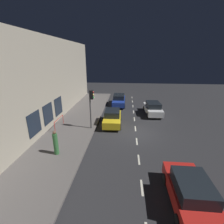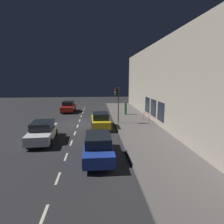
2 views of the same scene
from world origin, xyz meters
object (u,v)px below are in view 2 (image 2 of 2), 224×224
object	(u,v)px
parked_car_1	(43,132)
pedestrian_0	(126,108)
parked_car_2	(98,146)
parked_car_3	(68,107)
traffic_light	(117,98)
parked_car_0	(101,120)

from	to	relation	value
parked_car_1	pedestrian_0	world-z (taller)	pedestrian_0
parked_car_2	pedestrian_0	distance (m)	13.89
parked_car_1	parked_car_2	distance (m)	5.67
parked_car_2	parked_car_3	distance (m)	17.34
parked_car_2	parked_car_3	bearing A→B (deg)	103.67
traffic_light	parked_car_3	distance (m)	10.63
traffic_light	parked_car_3	size ratio (longest dim) A/B	0.96
traffic_light	parked_car_3	bearing A→B (deg)	128.47
parked_car_1	traffic_light	bearing A→B (deg)	-145.42
parked_car_0	pedestrian_0	bearing A→B (deg)	57.82
parked_car_2	pedestrian_0	size ratio (longest dim) A/B	2.48
traffic_light	parked_car_1	distance (m)	8.62
parked_car_2	parked_car_3	world-z (taller)	same
parked_car_2	parked_car_1	bearing A→B (deg)	140.50
traffic_light	parked_car_1	world-z (taller)	traffic_light
parked_car_1	parked_car_3	size ratio (longest dim) A/B	1.06
pedestrian_0	parked_car_0	bearing A→B (deg)	-2.85
parked_car_0	parked_car_3	size ratio (longest dim) A/B	0.99
parked_car_0	pedestrian_0	xyz separation A→B (m)	(3.56, 6.09, 0.23)
traffic_light	pedestrian_0	distance (m)	5.31
traffic_light	pedestrian_0	xyz separation A→B (m)	(1.68, 4.67, -1.90)
parked_car_3	parked_car_1	bearing A→B (deg)	89.40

